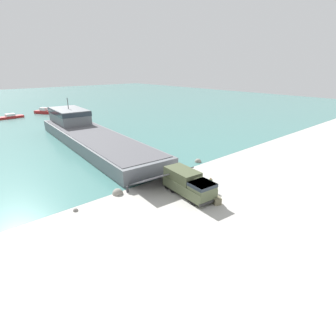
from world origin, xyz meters
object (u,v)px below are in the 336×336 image
object	(u,v)px
soldier_on_ramp	(210,183)
moored_boat_c	(9,117)
military_truck	(188,183)
mooring_bollard	(127,189)
landing_craft	(87,133)
moored_boat_b	(45,111)
cargo_crate	(217,201)

from	to	relation	value
soldier_on_ramp	moored_boat_c	size ratio (longest dim) A/B	0.21
military_truck	mooring_bollard	distance (m)	7.37
military_truck	moored_boat_c	world-z (taller)	military_truck
landing_craft	moored_boat_b	size ratio (longest dim) A/B	6.35
moored_boat_c	moored_boat_b	bearing A→B (deg)	-84.20
military_truck	moored_boat_b	world-z (taller)	military_truck
soldier_on_ramp	mooring_bollard	bearing A→B (deg)	107.87
mooring_bollard	cargo_crate	bearing A→B (deg)	-56.67
soldier_on_ramp	moored_boat_b	distance (m)	71.86
landing_craft	mooring_bollard	distance (m)	25.02
moored_boat_c	cargo_crate	xyz separation A→B (m)	(5.68, -72.19, -0.05)
soldier_on_ramp	cargo_crate	bearing A→B (deg)	-160.27
military_truck	soldier_on_ramp	xyz separation A→B (m)	(2.76, -1.01, -0.48)
mooring_bollard	moored_boat_c	bearing A→B (deg)	89.85
moored_boat_c	cargo_crate	bearing A→B (deg)	179.02
soldier_on_ramp	moored_boat_c	bearing A→B (deg)	63.02
military_truck	cargo_crate	bearing A→B (deg)	18.07
moored_boat_b	military_truck	bearing A→B (deg)	49.33
military_truck	cargo_crate	distance (m)	3.86
soldier_on_ramp	moored_boat_b	bearing A→B (deg)	54.11
military_truck	moored_boat_c	bearing A→B (deg)	-170.46
cargo_crate	military_truck	bearing A→B (deg)	102.60
soldier_on_ramp	cargo_crate	xyz separation A→B (m)	(-1.96, -2.59, -0.61)
mooring_bollard	landing_craft	bearing A→B (deg)	75.28
moored_boat_b	moored_boat_c	world-z (taller)	moored_boat_b
cargo_crate	moored_boat_b	bearing A→B (deg)	85.94
moored_boat_c	landing_craft	bearing A→B (deg)	-176.51
soldier_on_ramp	moored_boat_c	distance (m)	70.01
soldier_on_ramp	cargo_crate	size ratio (longest dim) A/B	1.85
mooring_bollard	cargo_crate	world-z (taller)	mooring_bollard
moored_boat_b	moored_boat_c	size ratio (longest dim) A/B	0.86
landing_craft	cargo_crate	distance (m)	33.08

